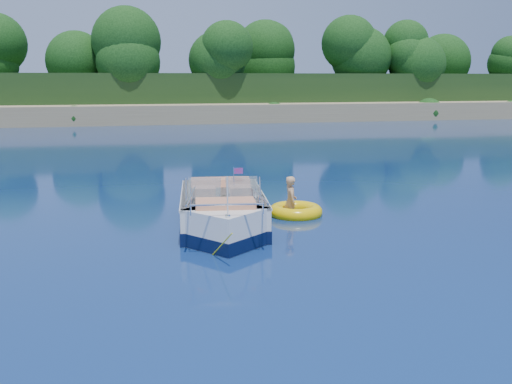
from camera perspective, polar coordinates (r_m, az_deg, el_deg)
ground at (r=12.13m, az=7.85°, el=-5.89°), size 160.00×160.00×0.00m
shoreline at (r=74.76m, az=-9.74°, el=9.14°), size 170.00×59.00×6.00m
treeline at (r=52.05m, az=-8.41°, el=13.36°), size 150.00×7.12×8.19m
motorboat at (r=13.71m, az=-3.31°, el=-2.22°), size 2.42×5.58×1.86m
tow_tube at (r=15.15m, az=3.98°, el=-1.95°), size 1.77×1.77×0.38m
boy at (r=15.20m, az=3.43°, el=-2.28°), size 0.35×0.76×1.49m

